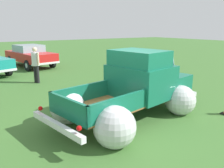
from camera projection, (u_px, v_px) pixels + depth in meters
The scene contains 4 objects.
ground_plane at pixel (125, 118), 6.69m from camera, with size 80.00×80.00×0.00m, color #3D6B2D.
vintage_pickup_truck at pixel (135, 90), 6.77m from camera, with size 4.87×3.37×1.96m.
show_car_1 at pixel (30, 55), 15.17m from camera, with size 2.50×4.47×1.43m.
spectator_0 at pixel (36, 63), 10.69m from camera, with size 0.43×0.53×1.68m.
Camera 1 is at (-3.82, -4.97, 2.56)m, focal length 36.99 mm.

